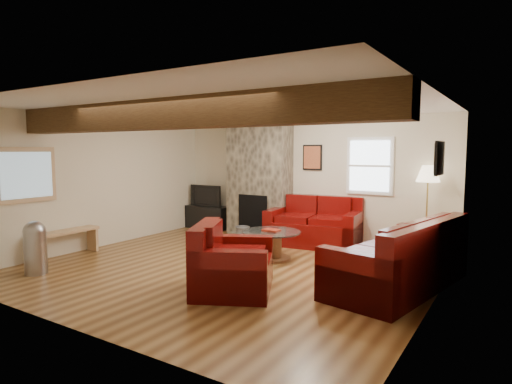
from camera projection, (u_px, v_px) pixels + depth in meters
room at (229, 189)px, 6.62m from camera, size 8.00×8.00×8.00m
oak_beam at (171, 114)px, 5.46m from camera, size 6.00×0.36×0.38m
chimney_breast at (259, 179)px, 9.25m from camera, size 1.40×0.67×2.50m
back_window at (370, 166)px, 8.15m from camera, size 0.90×0.08×1.10m
hatch_window at (26, 175)px, 6.90m from camera, size 0.08×1.00×0.90m
ceiling_dome at (308, 113)px, 6.78m from camera, size 0.40×0.40×0.18m
artwork_back at (312, 157)px, 8.77m from camera, size 0.42×0.06×0.52m
artwork_right at (439, 158)px, 5.25m from camera, size 0.06×0.55×0.42m
sofa_three at (398, 253)px, 5.74m from camera, size 1.46×2.57×0.93m
loveseat at (314, 221)px, 8.34m from camera, size 1.88×1.23×0.94m
armchair_red at (233, 258)px, 5.59m from camera, size 1.36×1.42×0.89m
coffee_table at (271, 245)px, 7.24m from camera, size 0.99×0.99×0.52m
tv_cabinet at (208, 217)px, 10.14m from camera, size 1.07×0.43×0.53m
television at (208, 195)px, 10.09m from camera, size 0.86×0.11×0.50m
floor_lamp at (428, 179)px, 7.46m from camera, size 0.41×0.41×1.58m
pine_bench at (65, 244)px, 7.41m from camera, size 0.29×1.22×0.46m
pedal_bin at (35, 247)px, 6.38m from camera, size 0.42×0.42×0.80m
coal_bucket at (242, 233)px, 8.76m from camera, size 0.32×0.32×0.30m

